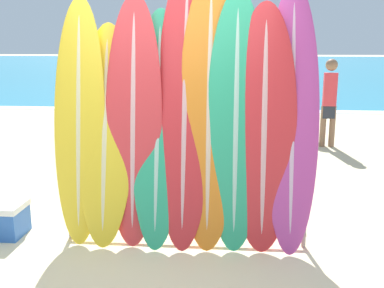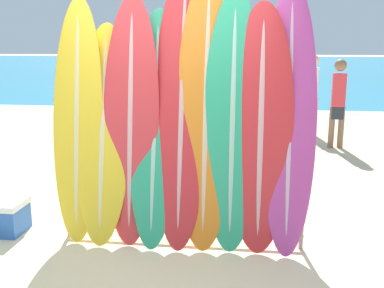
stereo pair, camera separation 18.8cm
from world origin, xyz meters
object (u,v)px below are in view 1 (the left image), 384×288
Objects in this scene: surfboard_slot_2 at (133,121)px; person_near_water at (247,108)px; surfboard_slot_1 at (105,135)px; surfboard_slot_8 at (292,118)px; surfboard_slot_4 at (185,105)px; person_far_right at (90,100)px; surfboard_rack at (184,200)px; surfboard_slot_3 at (158,128)px; person_far_left at (329,99)px; surfboard_slot_7 at (264,128)px; surfboard_slot_6 at (236,121)px; person_mid_beach at (302,92)px; surfboard_slot_5 at (209,111)px; surfboard_slot_0 at (79,122)px.

surfboard_slot_2 is 1.35× the size of person_near_water.
surfboard_slot_1 is 1.73m from surfboard_slot_8.
surfboard_slot_4 is 3.96m from person_far_right.
surfboard_rack is 0.73m from surfboard_slot_3.
surfboard_slot_1 is 0.80m from surfboard_slot_4.
person_far_left is (2.21, 4.27, -0.44)m from surfboard_slot_4.
person_near_water is at bearing 138.81° from person_far_right.
surfboard_slot_1 is 1.29× the size of person_far_left.
person_near_water is at bearing 91.75° from surfboard_slot_7.
surfboard_slot_8 reaches higher than surfboard_slot_2.
surfboard_slot_8 is at bearing -102.58° from person_far_left.
surfboard_slot_3 is 0.98m from surfboard_slot_7.
person_mid_beach is at bearing 75.52° from surfboard_slot_6.
surfboard_slot_5 reaches higher than person_near_water.
surfboard_slot_4 is (0.48, 0.06, 0.15)m from surfboard_slot_2.
surfboard_slot_7 is 1.33× the size of person_far_right.
person_near_water is (1.12, 2.56, -0.22)m from surfboard_slot_2.
surfboard_slot_5 reaches higher than person_mid_beach.
surfboard_rack is 1.43× the size of person_far_left.
person_far_left is at bearing 68.22° from surfboard_slot_6.
surfboard_slot_0 is at bearing 70.84° from person_mid_beach.
surfboard_slot_3 is 1.33× the size of person_mid_beach.
surfboard_slot_1 is 0.50m from surfboard_slot_3.
surfboard_slot_7 is (0.73, -0.08, -0.19)m from surfboard_slot_4.
surfboard_rack is at bearing 97.33° from person_far_right.
person_far_left is at bearing 53.64° from surfboard_slot_0.
surfboard_slot_8 is at bearing -165.06° from person_near_water.
surfboard_slot_7 is 1.40× the size of person_far_left.
surfboard_rack is 4.92m from person_far_left.
person_far_right is (-2.01, 3.49, 0.50)m from surfboard_rack.
surfboard_slot_4 is 0.75m from surfboard_slot_7.
surfboard_slot_7 is (0.98, -0.03, 0.02)m from surfboard_slot_3.
surfboard_slot_6 reaches higher than surfboard_rack.
person_far_right is (-3.89, -1.99, 0.02)m from person_mid_beach.
surfboard_slot_8 is at bearing 108.53° from person_far_right.
surfboard_slot_3 is at bearing 94.50° from person_far_right.
surfboard_slot_8 is (1.97, 0.04, 0.06)m from surfboard_slot_0.
surfboard_slot_4 reaches higher than person_mid_beach.
surfboard_slot_8 is 4.55m from person_far_right.
surfboard_slot_1 is 0.30m from surfboard_slot_2.
person_mid_beach is at bearing 64.28° from surfboard_slot_1.
surfboard_slot_0 is 5.40m from person_far_left.
person_mid_beach is (1.23, 2.88, -0.04)m from person_near_water.
surfboard_slot_2 is at bearing 1.41° from surfboard_slot_1.
surfboard_slot_3 is (-0.25, 0.06, 0.68)m from surfboard_rack.
surfboard_rack is 1.11× the size of surfboard_slot_1.
surfboard_slot_0 is at bearing -178.85° from surfboard_slot_8.
surfboard_slot_2 is 1.03× the size of surfboard_slot_7.
surfboard_slot_0 is 0.95× the size of surfboard_slot_8.
surfboard_slot_5 is 5.66m from person_mid_beach.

